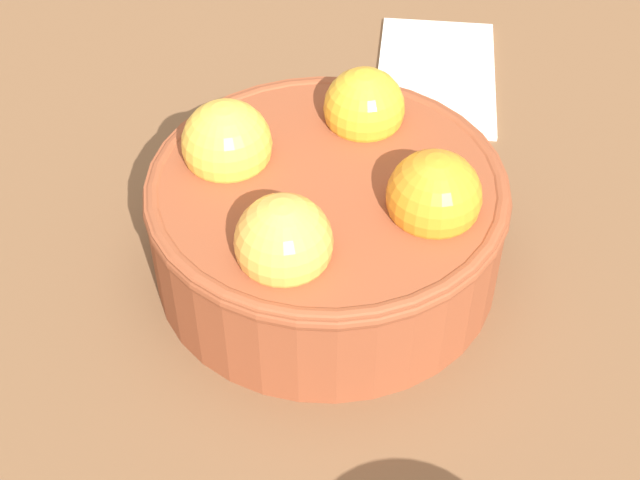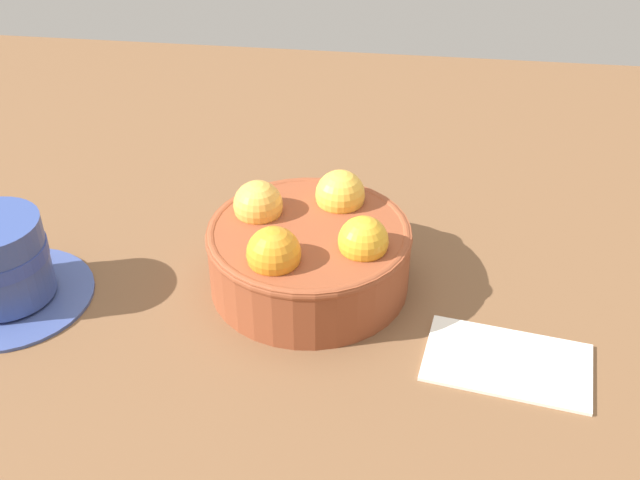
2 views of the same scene
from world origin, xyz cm
name	(u,v)px [view 2 (image 2 of 2)]	position (x,y,z in cm)	size (l,w,h in cm)	color
ground_plane	(310,304)	(0.00, 0.00, -2.39)	(149.82, 108.22, 4.78)	brown
terracotta_bowl	(309,249)	(-0.02, 0.01, 3.62)	(17.14, 17.14, 8.51)	brown
coffee_cup	(1,265)	(-24.73, -5.30, 3.52)	(13.85, 13.85, 7.68)	#3C4D89
folded_napkin	(508,361)	(16.31, -7.80, 0.30)	(12.43, 7.38, 0.60)	white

